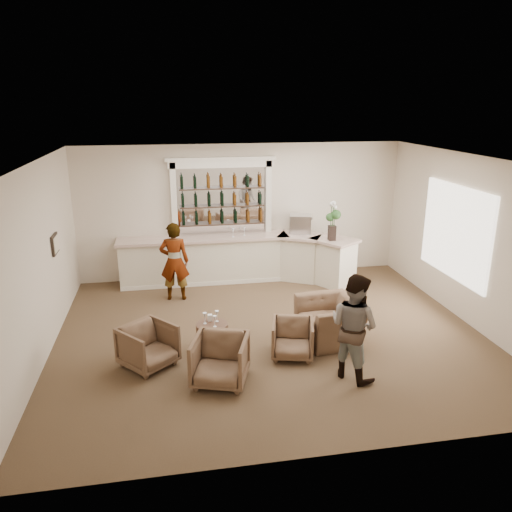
% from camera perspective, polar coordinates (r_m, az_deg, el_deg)
% --- Properties ---
extents(ground, '(8.00, 8.00, 0.00)m').
position_cam_1_polar(ground, '(9.69, 1.60, -8.85)').
color(ground, brown).
rests_on(ground, ground).
extents(room_shell, '(8.04, 7.02, 3.32)m').
position_cam_1_polar(room_shell, '(9.62, 1.80, 5.71)').
color(room_shell, beige).
rests_on(room_shell, ground).
extents(bar_counter, '(5.72, 1.80, 1.14)m').
position_cam_1_polar(bar_counter, '(12.20, -1.99, -0.34)').
color(bar_counter, white).
rests_on(bar_counter, ground).
extents(back_bar_alcove, '(2.64, 0.25, 3.00)m').
position_cam_1_polar(back_bar_alcove, '(12.20, -3.92, 6.70)').
color(back_bar_alcove, white).
rests_on(back_bar_alcove, ground).
extents(cocktail_table, '(0.57, 0.57, 0.50)m').
position_cam_1_polar(cocktail_table, '(9.05, -5.02, -9.17)').
color(cocktail_table, '#533424').
rests_on(cocktail_table, ground).
extents(sommelier, '(0.68, 0.49, 1.76)m').
position_cam_1_polar(sommelier, '(11.15, -9.31, -0.62)').
color(sommelier, gray).
rests_on(sommelier, ground).
extents(guest, '(1.02, 1.07, 1.74)m').
position_cam_1_polar(guest, '(8.09, 11.11, -7.91)').
color(guest, gray).
rests_on(guest, ground).
extents(armchair_left, '(1.12, 1.12, 0.73)m').
position_cam_1_polar(armchair_left, '(8.64, -12.21, -10.02)').
color(armchair_left, brown).
rests_on(armchair_left, ground).
extents(armchair_center, '(1.05, 1.07, 0.78)m').
position_cam_1_polar(armchair_center, '(8.00, -4.12, -11.79)').
color(armchair_center, brown).
rests_on(armchair_center, ground).
extents(armchair_right, '(0.86, 0.88, 0.66)m').
position_cam_1_polar(armchair_right, '(8.79, 4.20, -9.40)').
color(armchair_right, brown).
rests_on(armchair_right, ground).
extents(armchair_far, '(1.17, 1.30, 0.77)m').
position_cam_1_polar(armchair_far, '(9.41, 8.52, -7.31)').
color(armchair_far, brown).
rests_on(armchair_far, ground).
extents(espresso_machine, '(0.62, 0.57, 0.46)m').
position_cam_1_polar(espresso_machine, '(12.37, 5.11, 3.68)').
color(espresso_machine, silver).
rests_on(espresso_machine, bar_counter).
extents(flower_vase, '(0.25, 0.25, 0.93)m').
position_cam_1_polar(flower_vase, '(11.73, 8.75, 4.28)').
color(flower_vase, black).
rests_on(flower_vase, bar_counter).
extents(wine_glass_bar_left, '(0.07, 0.07, 0.21)m').
position_cam_1_polar(wine_glass_bar_left, '(12.00, -2.64, 2.69)').
color(wine_glass_bar_left, white).
rests_on(wine_glass_bar_left, bar_counter).
extents(wine_glass_bar_right, '(0.07, 0.07, 0.21)m').
position_cam_1_polar(wine_glass_bar_right, '(12.13, -1.34, 2.87)').
color(wine_glass_bar_right, white).
rests_on(wine_glass_bar_right, bar_counter).
extents(wine_glass_tbl_a, '(0.07, 0.07, 0.21)m').
position_cam_1_polar(wine_glass_tbl_a, '(8.91, -5.87, -7.09)').
color(wine_glass_tbl_a, white).
rests_on(wine_glass_tbl_a, cocktail_table).
extents(wine_glass_tbl_b, '(0.07, 0.07, 0.21)m').
position_cam_1_polar(wine_glass_tbl_b, '(8.97, -4.49, -6.87)').
color(wine_glass_tbl_b, white).
rests_on(wine_glass_tbl_b, cocktail_table).
extents(wine_glass_tbl_c, '(0.07, 0.07, 0.21)m').
position_cam_1_polar(wine_glass_tbl_c, '(8.78, -4.74, -7.45)').
color(wine_glass_tbl_c, white).
rests_on(wine_glass_tbl_c, cocktail_table).
extents(napkin_holder, '(0.08, 0.08, 0.12)m').
position_cam_1_polar(napkin_holder, '(9.04, -5.28, -7.03)').
color(napkin_holder, white).
rests_on(napkin_holder, cocktail_table).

